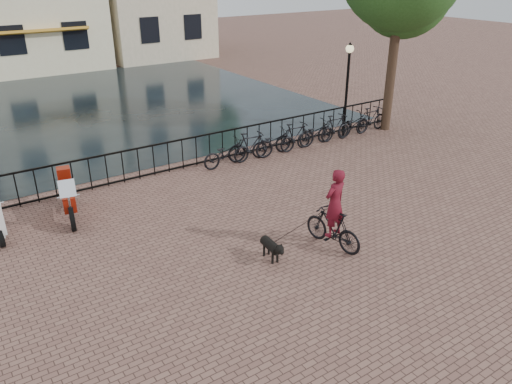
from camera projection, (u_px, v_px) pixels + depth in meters
ground at (339, 298)px, 10.05m from camera, size 100.00×100.00×0.00m
canal_water at (84, 108)px, 23.08m from camera, size 20.00×20.00×0.00m
railing at (168, 157)px, 15.86m from camera, size 20.00×0.05×1.02m
lamp_post at (348, 74)px, 18.43m from camera, size 0.30×0.30×3.45m
cyclist at (334, 214)px, 11.51m from camera, size 0.79×1.73×2.30m
dog at (271, 248)px, 11.25m from camera, size 0.34×0.86×0.57m
motorcycle at (67, 192)px, 12.93m from camera, size 0.85×2.07×1.44m
parked_bike_0 at (227, 153)px, 16.35m from camera, size 1.72×0.61×0.90m
parked_bike_1 at (251, 146)px, 16.81m from camera, size 1.72×0.74×1.00m
parked_bike_2 at (274, 143)px, 17.31m from camera, size 1.76×0.72×0.90m
parked_bike_3 at (295, 136)px, 17.77m from camera, size 1.69×0.59×1.00m
parked_bike_4 at (316, 133)px, 18.28m from camera, size 1.72×0.61×0.90m
parked_bike_5 at (335, 127)px, 18.74m from camera, size 1.67×0.48×1.00m
parked_bike_6 at (353, 124)px, 19.24m from camera, size 1.76×0.73×0.90m
parked_bike_7 at (371, 119)px, 19.70m from camera, size 1.69×0.57×1.00m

